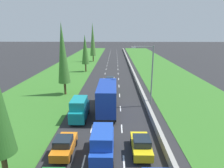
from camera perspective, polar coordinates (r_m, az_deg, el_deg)
name	(u,v)px	position (r m, az deg, el deg)	size (l,w,h in m)	color
ground_plane	(112,67)	(60.21, 0.06, 4.92)	(300.00, 300.00, 0.00)	#28282B
grass_verge_left	(72,67)	(61.72, -11.81, 4.87)	(14.00, 140.00, 0.04)	#387528
grass_verge_right	(158,68)	(61.67, 13.56, 4.76)	(14.00, 140.00, 0.04)	#387528
median_barrier	(130,66)	(60.31, 5.50, 5.27)	(0.44, 120.00, 0.85)	#9E9B93
lane_markings	(112,67)	(60.21, 0.06, 4.92)	(3.64, 116.00, 0.01)	white
blue_van_centre_lane	(103,144)	(17.70, -2.79, -17.29)	(1.96, 4.90, 2.82)	#1E47B7
orange_hatchback_left_lane	(64,145)	(19.02, -13.95, -17.24)	(1.74, 3.90, 1.72)	orange
blue_box_truck_centre_lane	(107,97)	(26.60, -1.39, -3.85)	(2.46, 9.40, 4.18)	black
green_hatchback_centre_lane	(111,89)	(35.11, -0.34, -1.35)	(1.74, 3.90, 1.72)	#237A33
silver_sedan_centre_lane	(110,80)	(40.94, -0.57, 1.06)	(1.82, 4.50, 1.64)	silver
teal_van_left_lane	(80,109)	(25.03, -9.61, -7.26)	(1.96, 4.90, 2.82)	teal
yellow_hatchback_right_lane	(141,145)	(18.75, 8.62, -17.44)	(1.74, 3.90, 1.72)	yellow
poplar_tree_second	(63,53)	(34.06, -14.40, 8.78)	(2.11, 2.11, 12.51)	#4C3823
poplar_tree_third	(85,50)	(53.58, -7.97, 10.08)	(2.05, 2.05, 10.15)	#4C3823
poplar_tree_fourth	(93,39)	(71.84, -5.73, 12.99)	(2.15, 2.15, 13.95)	#4C3823
street_light_mast	(150,72)	(28.48, 11.14, 3.52)	(3.20, 0.28, 9.00)	gray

